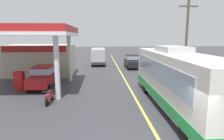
% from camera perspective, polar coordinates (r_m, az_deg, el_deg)
% --- Properties ---
extents(ground, '(120.00, 120.00, 0.00)m').
position_cam_1_polar(ground, '(25.94, 2.02, 0.31)').
color(ground, '#38383D').
extents(lane_divider_stripe, '(0.16, 50.00, 0.01)m').
position_cam_1_polar(lane_divider_stripe, '(21.05, 3.29, -1.93)').
color(lane_divider_stripe, '#D8CC4C').
rests_on(lane_divider_stripe, ground).
extents(coach_bus_main, '(2.60, 11.04, 3.69)m').
position_cam_1_polar(coach_bus_main, '(12.18, 18.69, -2.86)').
color(coach_bus_main, silver).
rests_on(coach_bus_main, ground).
extents(gas_station_roadside, '(9.10, 11.95, 5.10)m').
position_cam_1_polar(gas_station_roadside, '(21.19, -21.80, 4.63)').
color(gas_station_roadside, '#B21E1E').
rests_on(gas_station_roadside, ground).
extents(car_at_pump, '(1.70, 4.20, 1.82)m').
position_cam_1_polar(car_at_pump, '(17.49, -19.55, -1.52)').
color(car_at_pump, maroon).
rests_on(car_at_pump, ground).
extents(minibus_opposing_lane, '(2.04, 6.13, 2.44)m').
position_cam_1_polar(minibus_opposing_lane, '(30.29, -4.09, 4.47)').
color(minibus_opposing_lane, '#A5A5AD').
rests_on(minibus_opposing_lane, ground).
extents(motorcycle_parked_forecourt, '(0.55, 1.80, 0.92)m').
position_cam_1_polar(motorcycle_parked_forecourt, '(13.35, -18.00, -7.38)').
color(motorcycle_parked_forecourt, black).
rests_on(motorcycle_parked_forecourt, ground).
extents(pedestrian_near_pump, '(0.55, 0.22, 1.66)m').
position_cam_1_polar(pedestrian_near_pump, '(20.97, -21.49, -0.07)').
color(pedestrian_near_pump, '#33333F').
rests_on(pedestrian_near_pump, ground).
extents(pedestrian_by_shop, '(0.55, 0.22, 1.66)m').
position_cam_1_polar(pedestrian_by_shop, '(20.14, -16.01, -0.14)').
color(pedestrian_by_shop, '#33333F').
rests_on(pedestrian_by_shop, ground).
extents(car_trailing_behind_bus, '(1.70, 4.20, 1.82)m').
position_cam_1_polar(car_trailing_behind_bus, '(26.81, 5.88, 2.76)').
color(car_trailing_behind_bus, black).
rests_on(car_trailing_behind_bus, ground).
extents(utility_pole_roadside, '(1.80, 0.24, 7.70)m').
position_cam_1_polar(utility_pole_roadside, '(20.23, 21.12, 8.46)').
color(utility_pole_roadside, brown).
rests_on(utility_pole_roadside, ground).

